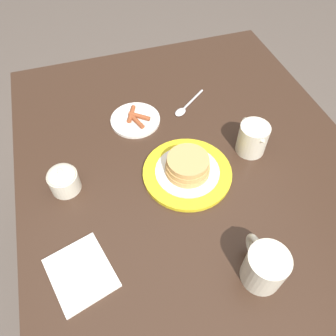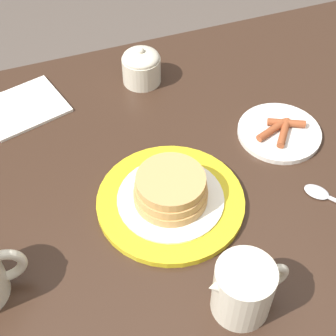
{
  "view_description": "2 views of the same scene",
  "coord_description": "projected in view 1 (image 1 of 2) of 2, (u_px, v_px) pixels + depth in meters",
  "views": [
    {
      "loc": [
        -0.54,
        0.24,
        1.47
      ],
      "look_at": [
        -0.02,
        0.08,
        0.78
      ],
      "focal_mm": 35.0,
      "sensor_mm": 36.0,
      "label": 1
    },
    {
      "loc": [
        -0.22,
        -0.46,
        1.42
      ],
      "look_at": [
        -0.02,
        0.08,
        0.78
      ],
      "focal_mm": 55.0,
      "sensor_mm": 36.0,
      "label": 2
    }
  ],
  "objects": [
    {
      "name": "ground_plane",
      "position": [
        182.0,
        263.0,
        1.52
      ],
      "size": [
        8.0,
        8.0,
        0.0
      ],
      "primitive_type": "plane",
      "color": "#51473F"
    },
    {
      "name": "dining_table",
      "position": [
        189.0,
        187.0,
        1.02
      ],
      "size": [
        1.18,
        0.96,
        0.75
      ],
      "color": "#332116",
      "rests_on": "ground_plane"
    },
    {
      "name": "pancake_plate",
      "position": [
        187.0,
        169.0,
        0.88
      ],
      "size": [
        0.24,
        0.24,
        0.07
      ],
      "color": "gold",
      "rests_on": "dining_table"
    },
    {
      "name": "side_plate_bacon",
      "position": [
        135.0,
        119.0,
        1.02
      ],
      "size": [
        0.15,
        0.15,
        0.02
      ],
      "color": "silver",
      "rests_on": "dining_table"
    },
    {
      "name": "coffee_mug",
      "position": [
        264.0,
        266.0,
        0.69
      ],
      "size": [
        0.12,
        0.09,
        0.1
      ],
      "color": "beige",
      "rests_on": "dining_table"
    },
    {
      "name": "creamer_pitcher",
      "position": [
        253.0,
        138.0,
        0.92
      ],
      "size": [
        0.13,
        0.08,
        0.1
      ],
      "color": "beige",
      "rests_on": "dining_table"
    },
    {
      "name": "sugar_bowl",
      "position": [
        63.0,
        180.0,
        0.84
      ],
      "size": [
        0.08,
        0.08,
        0.08
      ],
      "color": "beige",
      "rests_on": "dining_table"
    },
    {
      "name": "napkin",
      "position": [
        81.0,
        273.0,
        0.73
      ],
      "size": [
        0.18,
        0.16,
        0.01
      ],
      "color": "silver",
      "rests_on": "dining_table"
    },
    {
      "name": "spoon",
      "position": [
        185.0,
        107.0,
        1.06
      ],
      "size": [
        0.11,
        0.13,
        0.01
      ],
      "color": "silver",
      "rests_on": "dining_table"
    }
  ]
}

